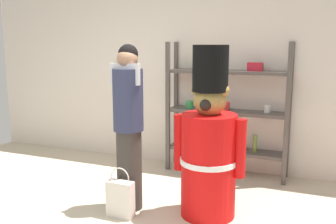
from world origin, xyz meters
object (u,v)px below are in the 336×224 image
Objects in this scene: person_shopper at (129,124)px; shopping_bag at (120,198)px; teddy_bear_guard at (209,148)px; merchandise_shelf at (226,107)px.

shopping_bag is (0.02, -0.22, -0.68)m from person_shopper.
shopping_bag is at bearing -154.23° from teddy_bear_guard.
person_shopper reaches higher than teddy_bear_guard.
merchandise_shelf is 1.85m from shopping_bag.
person_shopper is (-0.77, -0.15, 0.20)m from teddy_bear_guard.
teddy_bear_guard is 0.81m from person_shopper.
teddy_bear_guard is at bearing 10.68° from person_shopper.
merchandise_shelf reaches higher than person_shopper.
shopping_bag is at bearing -86.03° from person_shopper.
merchandise_shelf is at bearing 96.41° from teddy_bear_guard.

